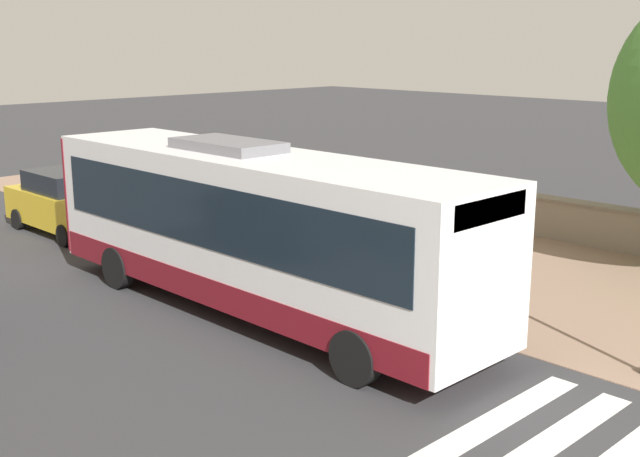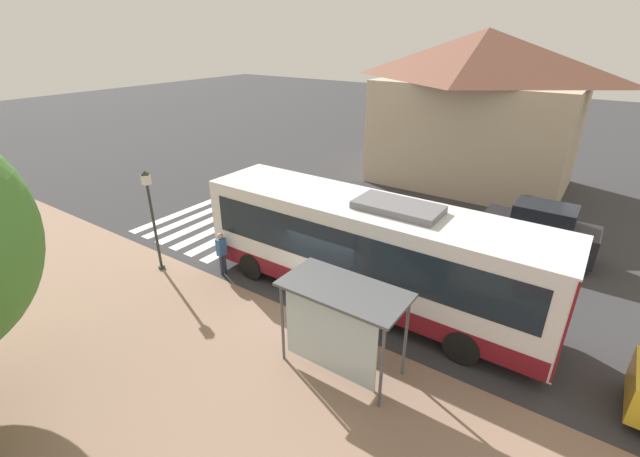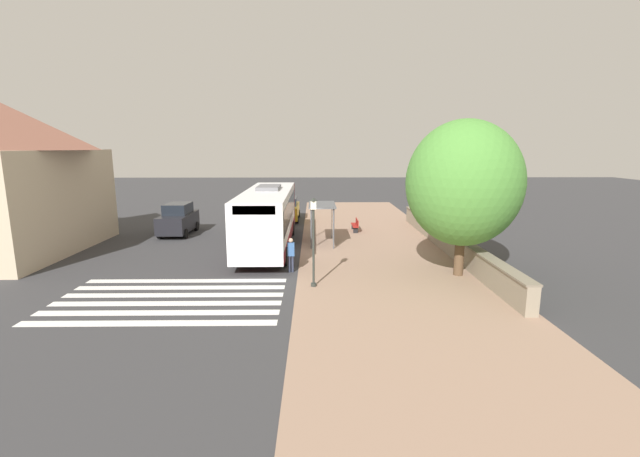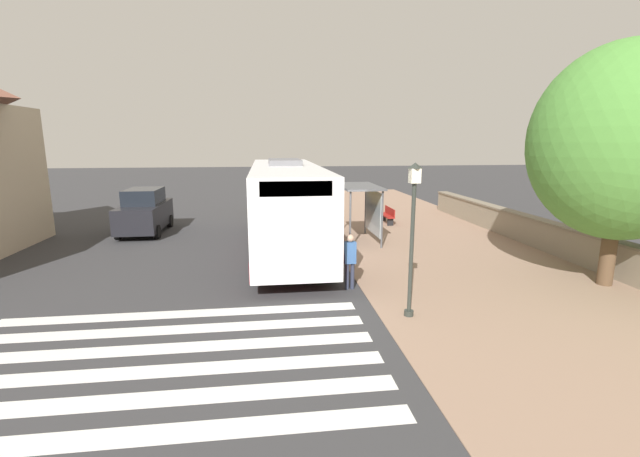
# 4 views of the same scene
# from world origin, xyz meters

# --- Properties ---
(ground_plane) EXTENTS (120.00, 120.00, 0.00)m
(ground_plane) POSITION_xyz_m (0.00, 0.00, 0.00)
(ground_plane) COLOR #353538
(ground_plane) RESTS_ON ground
(sidewalk_plaza) EXTENTS (9.00, 44.00, 0.02)m
(sidewalk_plaza) POSITION_xyz_m (-4.50, 0.00, 0.01)
(sidewalk_plaza) COLOR #937560
(sidewalk_plaza) RESTS_ON ground
(crosswalk_stripes) EXTENTS (9.00, 5.25, 0.01)m
(crosswalk_stripes) POSITION_xyz_m (5.00, 7.89, 0.00)
(crosswalk_stripes) COLOR silver
(crosswalk_stripes) RESTS_ON ground
(stone_wall) EXTENTS (0.60, 20.00, 1.23)m
(stone_wall) POSITION_xyz_m (-8.55, 0.00, 0.62)
(stone_wall) COLOR gray
(stone_wall) RESTS_ON ground
(bus) EXTENTS (2.78, 11.68, 3.66)m
(bus) POSITION_xyz_m (1.98, -1.03, 1.90)
(bus) COLOR white
(bus) RESTS_ON ground
(bus_shelter) EXTENTS (1.64, 3.25, 2.50)m
(bus_shelter) POSITION_xyz_m (-1.43, -2.05, 2.07)
(bus_shelter) COLOR #515459
(bus_shelter) RESTS_ON ground
(pedestrian) EXTENTS (0.34, 0.22, 1.69)m
(pedestrian) POSITION_xyz_m (0.34, 4.17, 1.00)
(pedestrian) COLOR #2D3347
(pedestrian) RESTS_ON ground
(bench) EXTENTS (0.40, 1.79, 0.88)m
(bench) POSITION_xyz_m (-3.76, -5.92, 0.48)
(bench) COLOR maroon
(bench) RESTS_ON ground
(street_lamp_near) EXTENTS (0.28, 0.28, 3.91)m
(street_lamp_near) POSITION_xyz_m (-0.76, 6.40, 2.33)
(street_lamp_near) COLOR #2D332D
(street_lamp_near) RESTS_ON ground
(shade_tree) EXTENTS (5.24, 5.24, 7.25)m
(shade_tree) POSITION_xyz_m (-7.63, 4.81, 4.36)
(shade_tree) COLOR brown
(shade_tree) RESTS_ON ground
(parked_car_behind_bus) EXTENTS (1.91, 4.59, 1.89)m
(parked_car_behind_bus) POSITION_xyz_m (1.42, -10.69, 0.92)
(parked_car_behind_bus) COLOR gold
(parked_car_behind_bus) RESTS_ON ground
(parked_car_far_lane) EXTENTS (1.93, 4.25, 2.15)m
(parked_car_far_lane) POSITION_xyz_m (8.66, -5.09, 1.03)
(parked_car_far_lane) COLOR black
(parked_car_far_lane) RESTS_ON ground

